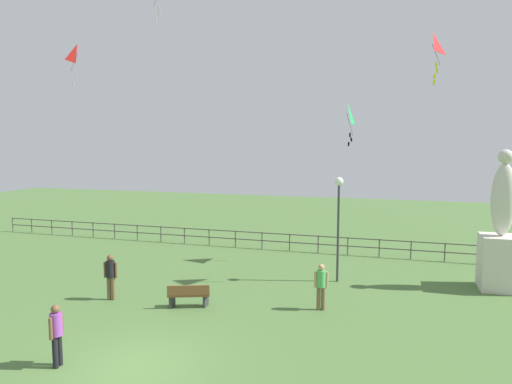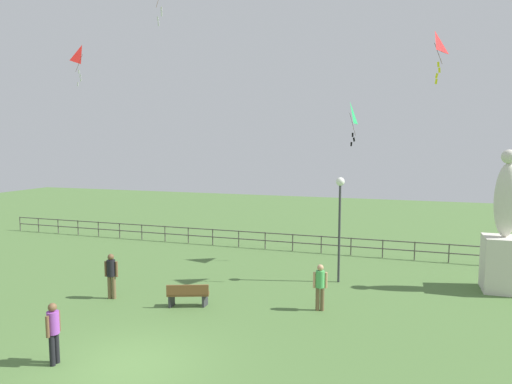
% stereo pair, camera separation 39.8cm
% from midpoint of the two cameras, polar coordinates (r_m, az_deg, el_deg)
% --- Properties ---
extents(ground_plane, '(80.00, 80.00, 0.00)m').
position_cam_midpoint_polar(ground_plane, '(13.12, -14.92, -20.53)').
color(ground_plane, '#4C7038').
extents(statue_monument, '(1.48, 1.48, 5.64)m').
position_cam_midpoint_polar(statue_monument, '(20.52, 29.38, -5.69)').
color(statue_monument, beige).
rests_on(statue_monument, ground_plane).
extents(lamppost, '(0.36, 0.36, 4.47)m').
position_cam_midpoint_polar(lamppost, '(19.20, 11.14, -1.81)').
color(lamppost, '#38383D').
rests_on(lamppost, ground_plane).
extents(park_bench, '(1.55, 0.90, 0.85)m').
position_cam_midpoint_polar(park_bench, '(16.73, -7.91, -12.71)').
color(park_bench, brown).
rests_on(park_bench, ground_plane).
extents(person_1, '(0.51, 0.32, 1.73)m').
position_cam_midpoint_polar(person_1, '(18.06, -17.23, -9.76)').
color(person_1, brown).
rests_on(person_1, ground_plane).
extents(person_2, '(0.49, 0.31, 1.65)m').
position_cam_midpoint_polar(person_2, '(16.29, 8.82, -11.45)').
color(person_2, brown).
rests_on(person_2, ground_plane).
extents(person_3, '(0.31, 0.51, 1.68)m').
position_cam_midpoint_polar(person_3, '(13.45, -23.46, -15.65)').
color(person_3, black).
rests_on(person_3, ground_plane).
extents(kite_0, '(0.71, 0.99, 2.04)m').
position_cam_midpoint_polar(kite_0, '(19.92, 22.23, 16.87)').
color(kite_0, red).
extents(kite_1, '(0.50, 0.83, 2.11)m').
position_cam_midpoint_polar(kite_1, '(22.34, 12.30, 9.57)').
color(kite_1, '#1EB759').
extents(kite_2, '(0.72, 0.83, 2.11)m').
position_cam_midpoint_polar(kite_2, '(26.74, -20.73, 15.80)').
color(kite_2, red).
extents(waterfront_railing, '(36.02, 0.06, 0.95)m').
position_cam_midpoint_polar(waterfront_railing, '(25.30, 1.91, -5.84)').
color(waterfront_railing, '#4C4742').
rests_on(waterfront_railing, ground_plane).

